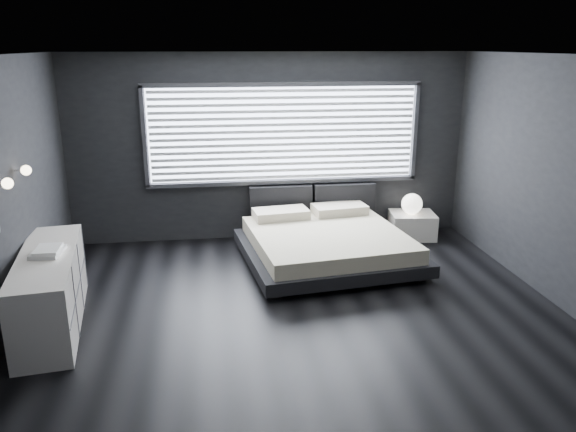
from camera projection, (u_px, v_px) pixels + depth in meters
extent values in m
plane|color=black|center=(299.00, 315.00, 6.28)|extent=(6.00, 6.00, 0.00)
plane|color=silver|center=(300.00, 55.00, 5.45)|extent=(6.00, 6.00, 0.00)
cube|color=black|center=(270.00, 148.00, 8.47)|extent=(6.00, 0.04, 2.80)
cube|color=black|center=(375.00, 313.00, 3.26)|extent=(6.00, 0.04, 2.80)
cube|color=black|center=(564.00, 184.00, 6.27)|extent=(0.04, 5.50, 2.80)
cube|color=white|center=(284.00, 134.00, 8.41)|extent=(4.00, 0.02, 1.38)
cube|color=#47474C|center=(144.00, 137.00, 8.11)|extent=(0.06, 0.08, 1.48)
cube|color=#47474C|center=(415.00, 131.00, 8.66)|extent=(0.06, 0.08, 1.48)
cube|color=#47474C|center=(284.00, 84.00, 8.17)|extent=(4.14, 0.08, 0.06)
cube|color=#47474C|center=(284.00, 182.00, 8.60)|extent=(4.14, 0.08, 0.06)
cube|color=silver|center=(284.00, 135.00, 8.36)|extent=(3.94, 0.03, 1.32)
cube|color=black|center=(281.00, 202.00, 8.63)|extent=(0.96, 0.16, 0.52)
cube|color=black|center=(344.00, 200.00, 8.76)|extent=(0.96, 0.16, 0.52)
cylinder|color=silver|center=(0.00, 184.00, 5.46)|extent=(0.10, 0.02, 0.02)
sphere|color=#FFE5B7|center=(7.00, 183.00, 5.47)|extent=(0.11, 0.11, 0.11)
cylinder|color=silver|center=(19.00, 170.00, 6.03)|extent=(0.10, 0.02, 0.02)
sphere|color=#FFE5B7|center=(26.00, 170.00, 6.04)|extent=(0.11, 0.11, 0.11)
cube|color=black|center=(274.00, 293.00, 6.73)|extent=(0.14, 0.14, 0.08)
cube|color=black|center=(420.00, 276.00, 7.21)|extent=(0.14, 0.14, 0.08)
cube|color=black|center=(247.00, 245.00, 8.32)|extent=(0.14, 0.14, 0.08)
cube|color=black|center=(368.00, 234.00, 8.80)|extent=(0.14, 0.14, 0.08)
cube|color=black|center=(327.00, 252.00, 7.73)|extent=(2.48, 2.40, 0.16)
cube|color=beige|center=(328.00, 239.00, 7.68)|extent=(2.23, 2.23, 0.20)
cube|color=beige|center=(281.00, 214.00, 8.24)|extent=(0.84, 0.52, 0.13)
cube|color=beige|center=(339.00, 209.00, 8.47)|extent=(0.84, 0.52, 0.13)
cube|color=white|center=(412.00, 225.00, 8.76)|extent=(0.73, 0.63, 0.39)
sphere|color=white|center=(412.00, 204.00, 8.62)|extent=(0.32, 0.32, 0.32)
cube|color=white|center=(50.00, 290.00, 5.96)|extent=(0.81, 2.05, 0.80)
cube|color=#47474C|center=(79.00, 287.00, 6.03)|extent=(0.26, 1.96, 0.78)
cube|color=white|center=(48.00, 252.00, 5.85)|extent=(0.31, 0.39, 0.04)
cube|color=white|center=(48.00, 249.00, 5.82)|extent=(0.24, 0.33, 0.03)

